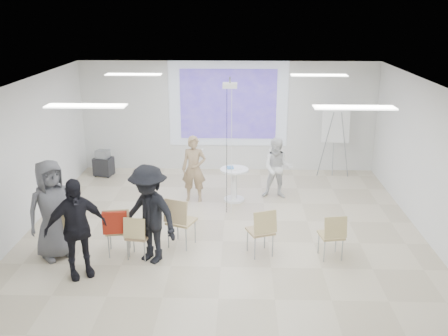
{
  "coord_description": "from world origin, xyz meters",
  "views": [
    {
      "loc": [
        0.3,
        -8.82,
        4.42
      ],
      "look_at": [
        0.0,
        0.8,
        1.25
      ],
      "focal_mm": 40.0,
      "sensor_mm": 36.0,
      "label": 1
    }
  ],
  "objects_px": {
    "chair_far_left": "(65,228)",
    "audience_outer": "(52,204)",
    "chair_right_inner": "(262,228)",
    "flipchart_easel": "(336,124)",
    "av_cart": "(104,164)",
    "chair_left_inner": "(137,234)",
    "pedestal_table": "(234,183)",
    "chair_center": "(179,218)",
    "chair_right_far": "(333,233)",
    "laptop": "(139,234)",
    "player_left": "(194,165)",
    "audience_left": "(75,221)",
    "chair_left_mid": "(118,227)",
    "player_right": "(278,165)",
    "audience_mid": "(149,208)"
  },
  "relations": [
    {
      "from": "chair_far_left",
      "to": "audience_outer",
      "type": "bearing_deg",
      "value": -125.88
    },
    {
      "from": "chair_right_inner",
      "to": "flipchart_easel",
      "type": "bearing_deg",
      "value": 43.63
    },
    {
      "from": "flipchart_easel",
      "to": "av_cart",
      "type": "bearing_deg",
      "value": -174.75
    },
    {
      "from": "chair_left_inner",
      "to": "audience_outer",
      "type": "distance_m",
      "value": 1.61
    },
    {
      "from": "pedestal_table",
      "to": "chair_center",
      "type": "distance_m",
      "value": 2.61
    },
    {
      "from": "chair_left_inner",
      "to": "chair_right_far",
      "type": "height_order",
      "value": "chair_right_far"
    },
    {
      "from": "audience_outer",
      "to": "laptop",
      "type": "bearing_deg",
      "value": -39.99
    },
    {
      "from": "chair_left_inner",
      "to": "chair_right_inner",
      "type": "xyz_separation_m",
      "value": [
        2.25,
        0.18,
        0.05
      ]
    },
    {
      "from": "chair_right_inner",
      "to": "player_left",
      "type": "bearing_deg",
      "value": 96.98
    },
    {
      "from": "chair_left_inner",
      "to": "flipchart_easel",
      "type": "xyz_separation_m",
      "value": [
        4.34,
        4.72,
        0.94
      ]
    },
    {
      "from": "player_left",
      "to": "audience_left",
      "type": "distance_m",
      "value": 3.86
    },
    {
      "from": "chair_left_mid",
      "to": "chair_left_inner",
      "type": "xyz_separation_m",
      "value": [
        0.37,
        -0.14,
        -0.06
      ]
    },
    {
      "from": "chair_left_mid",
      "to": "chair_center",
      "type": "bearing_deg",
      "value": 8.28
    },
    {
      "from": "chair_center",
      "to": "flipchart_easel",
      "type": "bearing_deg",
      "value": 70.61
    },
    {
      "from": "chair_far_left",
      "to": "flipchart_easel",
      "type": "relative_size",
      "value": 0.44
    },
    {
      "from": "flipchart_easel",
      "to": "chair_far_left",
      "type": "bearing_deg",
      "value": -137.35
    },
    {
      "from": "player_right",
      "to": "chair_right_inner",
      "type": "xyz_separation_m",
      "value": [
        -0.48,
        -2.95,
        -0.26
      ]
    },
    {
      "from": "chair_right_inner",
      "to": "audience_left",
      "type": "relative_size",
      "value": 0.47
    },
    {
      "from": "pedestal_table",
      "to": "audience_mid",
      "type": "relative_size",
      "value": 0.4
    },
    {
      "from": "chair_right_inner",
      "to": "chair_left_mid",
      "type": "bearing_deg",
      "value": 159.38
    },
    {
      "from": "player_right",
      "to": "chair_right_inner",
      "type": "height_order",
      "value": "player_right"
    },
    {
      "from": "player_left",
      "to": "chair_center",
      "type": "xyz_separation_m",
      "value": [
        -0.07,
        -2.4,
        -0.29
      ]
    },
    {
      "from": "av_cart",
      "to": "chair_right_far",
      "type": "bearing_deg",
      "value": -27.02
    },
    {
      "from": "chair_left_inner",
      "to": "laptop",
      "type": "bearing_deg",
      "value": 91.79
    },
    {
      "from": "chair_right_inner",
      "to": "flipchart_easel",
      "type": "distance_m",
      "value": 5.07
    },
    {
      "from": "chair_left_inner",
      "to": "audience_left",
      "type": "relative_size",
      "value": 0.42
    },
    {
      "from": "chair_left_mid",
      "to": "laptop",
      "type": "relative_size",
      "value": 3.05
    },
    {
      "from": "chair_left_inner",
      "to": "av_cart",
      "type": "relative_size",
      "value": 1.2
    },
    {
      "from": "pedestal_table",
      "to": "chair_far_left",
      "type": "xyz_separation_m",
      "value": [
        -3.07,
        -2.71,
        0.05
      ]
    },
    {
      "from": "chair_left_inner",
      "to": "audience_mid",
      "type": "bearing_deg",
      "value": -1.53
    },
    {
      "from": "chair_right_inner",
      "to": "audience_left",
      "type": "bearing_deg",
      "value": 172.37
    },
    {
      "from": "audience_outer",
      "to": "chair_center",
      "type": "bearing_deg",
      "value": -30.28
    },
    {
      "from": "chair_left_mid",
      "to": "chair_right_inner",
      "type": "relative_size",
      "value": 1.02
    },
    {
      "from": "chair_left_mid",
      "to": "laptop",
      "type": "height_order",
      "value": "chair_left_mid"
    },
    {
      "from": "chair_right_far",
      "to": "chair_left_inner",
      "type": "bearing_deg",
      "value": 172.23
    },
    {
      "from": "chair_far_left",
      "to": "flipchart_easel",
      "type": "height_order",
      "value": "flipchart_easel"
    },
    {
      "from": "audience_mid",
      "to": "flipchart_easel",
      "type": "distance_m",
      "value": 6.29
    },
    {
      "from": "pedestal_table",
      "to": "audience_outer",
      "type": "bearing_deg",
      "value": -138.8
    },
    {
      "from": "chair_center",
      "to": "audience_mid",
      "type": "distance_m",
      "value": 0.82
    },
    {
      "from": "player_left",
      "to": "chair_right_inner",
      "type": "height_order",
      "value": "player_left"
    },
    {
      "from": "pedestal_table",
      "to": "audience_left",
      "type": "bearing_deg",
      "value": -126.66
    },
    {
      "from": "chair_left_inner",
      "to": "audience_left",
      "type": "height_order",
      "value": "audience_left"
    },
    {
      "from": "pedestal_table",
      "to": "audience_mid",
      "type": "xyz_separation_m",
      "value": [
        -1.46,
        -2.93,
        0.57
      ]
    },
    {
      "from": "chair_left_mid",
      "to": "audience_outer",
      "type": "height_order",
      "value": "audience_outer"
    },
    {
      "from": "pedestal_table",
      "to": "chair_left_mid",
      "type": "relative_size",
      "value": 0.86
    },
    {
      "from": "player_right",
      "to": "audience_outer",
      "type": "bearing_deg",
      "value": -137.96
    },
    {
      "from": "audience_mid",
      "to": "audience_outer",
      "type": "relative_size",
      "value": 0.99
    },
    {
      "from": "chair_right_far",
      "to": "flipchart_easel",
      "type": "bearing_deg",
      "value": 70.44
    },
    {
      "from": "laptop",
      "to": "audience_mid",
      "type": "xyz_separation_m",
      "value": [
        0.24,
        -0.14,
        0.57
      ]
    },
    {
      "from": "chair_center",
      "to": "chair_right_inner",
      "type": "height_order",
      "value": "chair_center"
    }
  ]
}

